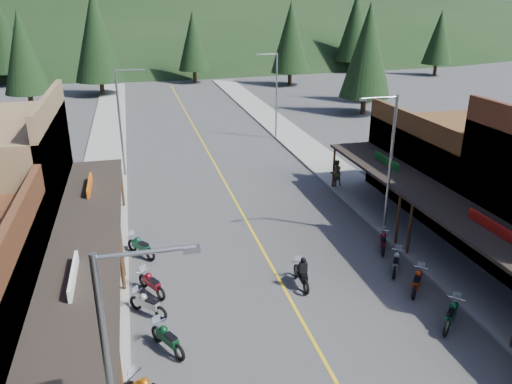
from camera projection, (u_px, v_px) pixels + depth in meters
ground at (314, 343)px, 19.52m from camera, size 220.00×220.00×0.00m
centerline at (222, 177)px, 37.61m from camera, size 0.15×90.00×0.01m
sidewalk_west at (102, 186)px, 35.63m from camera, size 3.40×94.00×0.15m
sidewalk_east at (330, 168)px, 39.55m from camera, size 3.40×94.00×0.15m
shop_east_3 at (457, 167)px, 31.93m from camera, size 10.90×10.20×6.20m
streetlight_1 at (122, 119)px, 36.25m from camera, size 2.16×0.18×8.00m
streetlight_2 at (388, 161)px, 26.71m from camera, size 2.16×0.18×8.00m
streetlight_3 at (275, 92)px, 46.62m from camera, size 2.16×0.18×8.00m
ridge_hill at (149, 46)px, 141.66m from camera, size 310.00×140.00×60.00m
pine_1 at (4, 37)px, 74.82m from camera, size 5.88×5.88×12.50m
pine_2 at (96, 36)px, 66.85m from camera, size 6.72×6.72×14.00m
pine_3 at (193, 41)px, 77.79m from camera, size 5.04×5.04×11.00m
pine_4 at (291, 37)px, 75.24m from camera, size 5.88×5.88×12.50m
pine_5 at (355, 26)px, 89.44m from camera, size 6.72×6.72×14.00m
pine_6 at (439, 37)px, 85.45m from camera, size 5.04×5.04×11.00m
pine_9 at (371, 51)px, 63.34m from camera, size 4.93×4.93×10.80m
pine_10 at (23, 52)px, 58.25m from camera, size 5.38×5.38×11.60m
pine_11 at (368, 51)px, 55.81m from camera, size 5.82×5.82×12.40m
bike_west_8 at (167, 338)px, 18.89m from camera, size 1.63×2.17×1.20m
bike_west_9 at (148, 303)px, 21.07m from camera, size 1.88×1.90×1.15m
bike_west_10 at (151, 282)px, 22.60m from camera, size 1.59×2.11×1.16m
bike_west_11 at (141, 246)px, 25.91m from camera, size 1.82×2.15×1.22m
bike_east_7 at (452, 314)px, 20.31m from camera, size 2.02×1.97×1.21m
bike_east_8 at (417, 280)px, 22.77m from camera, size 1.82×1.99×1.16m
bike_east_9 at (396, 262)px, 24.42m from camera, size 1.67×2.00×1.13m
bike_east_10 at (383, 241)px, 26.56m from camera, size 1.41×2.02×1.10m
rider_on_bike at (302, 274)px, 23.22m from camera, size 0.74×2.09×1.58m
pedestrian_east_b at (336, 173)px, 35.23m from camera, size 1.01×0.70×1.91m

